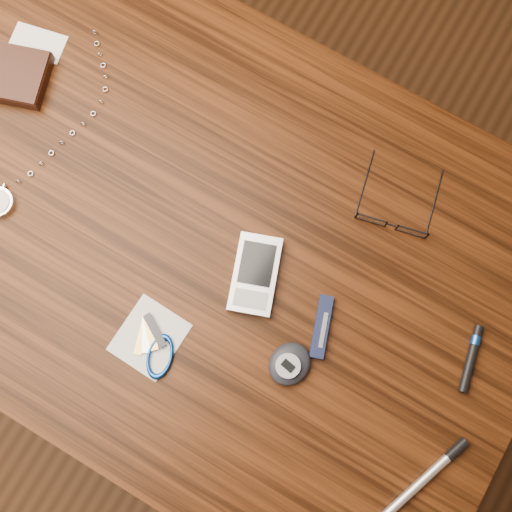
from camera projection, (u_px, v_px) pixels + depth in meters
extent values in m
plane|color=#472814|center=(229.00, 305.00, 1.66)|extent=(3.80, 3.80, 0.00)
cube|color=#3C1B09|center=(208.00, 240.00, 0.94)|extent=(1.00, 0.70, 0.03)
cylinder|color=#4C2814|center=(116.00, 64.00, 1.40)|extent=(0.05, 0.05, 0.71)
cylinder|color=#4C2814|center=(485.00, 267.00, 1.31)|extent=(0.05, 0.05, 0.71)
cube|color=black|center=(11.00, 75.00, 0.96)|extent=(0.13, 0.12, 0.02)
cube|color=black|center=(8.00, 71.00, 0.95)|extent=(0.13, 0.12, 0.00)
cube|color=silver|center=(37.00, 43.00, 0.98)|extent=(0.09, 0.07, 0.00)
cube|color=black|center=(371.00, 220.00, 0.91)|extent=(0.04, 0.01, 0.02)
cube|color=silver|center=(371.00, 220.00, 0.91)|extent=(0.04, 0.01, 0.02)
cylinder|color=black|center=(365.00, 183.00, 0.94)|extent=(0.03, 0.11, 0.00)
cube|color=black|center=(412.00, 232.00, 0.91)|extent=(0.04, 0.01, 0.02)
cube|color=silver|center=(412.00, 232.00, 0.91)|extent=(0.04, 0.01, 0.02)
cylinder|color=black|center=(434.00, 204.00, 0.93)|extent=(0.03, 0.11, 0.00)
cube|color=black|center=(392.00, 225.00, 0.91)|extent=(0.01, 0.01, 0.00)
cylinder|color=silver|center=(4.00, 186.00, 0.93)|extent=(0.01, 0.01, 0.01)
torus|color=silver|center=(18.00, 181.00, 0.94)|extent=(0.01, 0.01, 0.01)
torus|color=silver|center=(30.00, 174.00, 0.94)|extent=(0.01, 0.01, 0.00)
torus|color=silver|center=(41.00, 164.00, 0.94)|extent=(0.01, 0.01, 0.01)
torus|color=silver|center=(51.00, 153.00, 0.94)|extent=(0.01, 0.01, 0.00)
torus|color=silver|center=(62.00, 143.00, 0.95)|extent=(0.01, 0.01, 0.01)
torus|color=silver|center=(72.00, 133.00, 0.95)|extent=(0.01, 0.01, 0.00)
torus|color=silver|center=(83.00, 124.00, 0.95)|extent=(0.01, 0.00, 0.01)
torus|color=silver|center=(93.00, 114.00, 0.96)|extent=(0.01, 0.01, 0.00)
torus|color=silver|center=(101.00, 102.00, 0.96)|extent=(0.01, 0.00, 0.01)
torus|color=silver|center=(105.00, 89.00, 0.97)|extent=(0.01, 0.01, 0.00)
torus|color=silver|center=(105.00, 77.00, 0.97)|extent=(0.01, 0.01, 0.01)
torus|color=silver|center=(103.00, 65.00, 0.97)|extent=(0.01, 0.01, 0.00)
torus|color=silver|center=(100.00, 54.00, 0.98)|extent=(0.01, 0.01, 0.01)
torus|color=silver|center=(97.00, 43.00, 0.98)|extent=(0.01, 0.01, 0.00)
torus|color=silver|center=(95.00, 32.00, 0.98)|extent=(0.01, 0.01, 0.01)
cube|color=#ABABAF|center=(255.00, 275.00, 0.90)|extent=(0.10, 0.13, 0.02)
cube|color=black|center=(257.00, 264.00, 0.90)|extent=(0.06, 0.07, 0.00)
cube|color=#989B9F|center=(250.00, 299.00, 0.89)|extent=(0.05, 0.04, 0.00)
ellipsoid|color=black|center=(289.00, 364.00, 0.87)|extent=(0.06, 0.07, 0.02)
cylinder|color=gray|center=(288.00, 366.00, 0.86)|extent=(0.03, 0.03, 0.00)
cube|color=black|center=(288.00, 366.00, 0.86)|extent=(0.02, 0.01, 0.00)
cube|color=silver|center=(150.00, 337.00, 0.89)|extent=(0.09, 0.10, 0.00)
torus|color=navy|center=(160.00, 356.00, 0.88)|extent=(0.06, 0.06, 0.01)
cube|color=olive|center=(142.00, 336.00, 0.89)|extent=(0.03, 0.05, 0.00)
cube|color=#B7B8BC|center=(146.00, 334.00, 0.89)|extent=(0.04, 0.05, 0.00)
cube|color=olive|center=(150.00, 332.00, 0.89)|extent=(0.04, 0.04, 0.00)
cube|color=black|center=(155.00, 330.00, 0.89)|extent=(0.05, 0.04, 0.00)
cube|color=#151E3E|center=(321.00, 327.00, 0.89)|extent=(0.05, 0.09, 0.01)
cube|color=silver|center=(323.00, 330.00, 0.88)|extent=(0.02, 0.05, 0.00)
cylinder|color=silver|center=(423.00, 480.00, 0.85)|extent=(0.06, 0.15, 0.01)
cylinder|color=black|center=(456.00, 449.00, 0.86)|extent=(0.02, 0.04, 0.01)
cylinder|color=black|center=(471.00, 359.00, 0.88)|extent=(0.03, 0.09, 0.01)
cylinder|color=#1A50AF|center=(475.00, 341.00, 0.88)|extent=(0.02, 0.02, 0.01)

